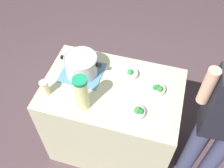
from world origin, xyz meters
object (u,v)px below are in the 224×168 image
Objects in this scene: broccoli_bowl_front at (157,89)px; person_cook at (222,125)px; broccoli_bowl_back at (130,74)px; cooking_pot at (81,65)px; mason_jar at (45,88)px; broccoli_bowl_center at (138,112)px; lemonade_pitcher at (82,93)px.

broccoli_bowl_front is 0.54m from person_cook.
broccoli_bowl_front is 0.26m from broccoli_bowl_back.
cooking_pot is 0.21× the size of person_cook.
broccoli_bowl_back is (0.39, 0.08, -0.07)m from cooking_pot.
broccoli_bowl_center is (0.72, 0.01, -0.03)m from mason_jar.
broccoli_bowl_back is at bearing 55.16° from lemonade_pitcher.
cooking_pot is 0.60m from broccoli_bowl_center.
cooking_pot reaches higher than mason_jar.
mason_jar is 0.72m from broccoli_bowl_center.
person_cook reaches higher than cooking_pot.
person_cook is at bearing 10.33° from broccoli_bowl_center.
broccoli_bowl_center is 0.37m from broccoli_bowl_back.
broccoli_bowl_center is at bearing 5.19° from lemonade_pitcher.
lemonade_pitcher is at bearing -150.90° from broccoli_bowl_front.
broccoli_bowl_front is at bearing 67.87° from broccoli_bowl_center.
mason_jar is at bearing -148.73° from broccoli_bowl_back.
broccoli_bowl_front is (0.82, 0.25, -0.04)m from mason_jar.
person_cook is (1.14, -0.16, -0.14)m from cooking_pot.
mason_jar is 1.10× the size of broccoli_bowl_front.
cooking_pot is 1.16m from person_cook.
person_cook reaches higher than mason_jar.
broccoli_bowl_front is at bearing 17.08° from mason_jar.
lemonade_pitcher is 0.59m from broccoli_bowl_front.
mason_jar is at bearing -162.92° from broccoli_bowl_front.
lemonade_pitcher is 2.48× the size of broccoli_bowl_back.
person_cook reaches higher than broccoli_bowl_front.
broccoli_bowl_back is at bearing 112.12° from broccoli_bowl_center.
cooking_pot is 0.40m from broccoli_bowl_back.
broccoli_bowl_center is (-0.10, -0.25, 0.00)m from broccoli_bowl_front.
broccoli_bowl_center is at bearing -112.13° from broccoli_bowl_front.
broccoli_bowl_back is at bearing 31.27° from mason_jar.
broccoli_bowl_front is 1.07× the size of broccoli_bowl_center.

